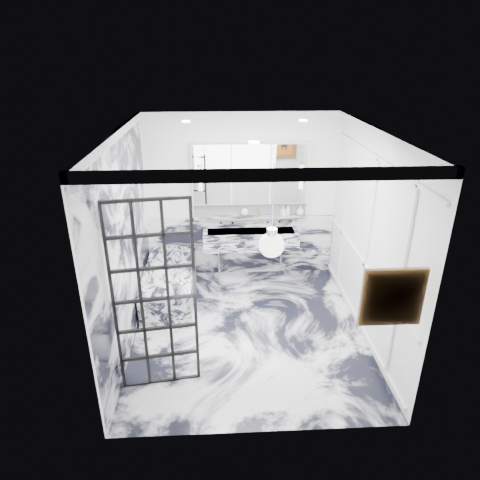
{
  "coord_description": "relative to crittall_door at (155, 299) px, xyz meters",
  "views": [
    {
      "loc": [
        -0.38,
        -5.06,
        3.65
      ],
      "look_at": [
        -0.09,
        0.5,
        1.19
      ],
      "focal_mm": 32.0,
      "sensor_mm": 36.0,
      "label": 1
    }
  ],
  "objects": [
    {
      "name": "ledge",
      "position": [
        1.25,
        2.71,
        -0.08
      ],
      "size": [
        1.9,
        0.14,
        0.04
      ],
      "primitive_type": "cube",
      "color": "silver",
      "rests_on": "wall_back"
    },
    {
      "name": "pendant_light",
      "position": [
        1.22,
        -0.38,
        0.8
      ],
      "size": [
        0.24,
        0.24,
        0.24
      ],
      "primitive_type": "sphere",
      "color": "white",
      "rests_on": "ceiling"
    },
    {
      "name": "flower_vase",
      "position": [
        0.17,
        1.1,
        -0.54
      ],
      "size": [
        0.08,
        0.08,
        0.12
      ],
      "primitive_type": "cylinder",
      "color": "silver",
      "rests_on": "bathtub"
    },
    {
      "name": "soap_bottle_b",
      "position": [
        1.81,
        2.7,
        0.02
      ],
      "size": [
        0.1,
        0.1,
        0.17
      ],
      "primitive_type": "imported",
      "rotation": [
        0.0,
        0.0,
        0.31
      ],
      "color": "#4C4C51",
      "rests_on": "ledge"
    },
    {
      "name": "wall_back",
      "position": [
        1.1,
        2.79,
        0.25
      ],
      "size": [
        3.6,
        0.0,
        3.6
      ],
      "primitive_type": "plane",
      "rotation": [
        1.57,
        0.0,
        0.0
      ],
      "color": "white",
      "rests_on": "floor"
    },
    {
      "name": "wall_left",
      "position": [
        -0.5,
        0.99,
        0.25
      ],
      "size": [
        0.0,
        3.6,
        3.6
      ],
      "primitive_type": "plane",
      "rotation": [
        1.57,
        0.0,
        1.57
      ],
      "color": "white",
      "rests_on": "floor"
    },
    {
      "name": "ceiling",
      "position": [
        1.1,
        0.99,
        1.65
      ],
      "size": [
        3.6,
        3.6,
        0.0
      ],
      "primitive_type": "plane",
      "rotation": [
        3.14,
        0.0,
        0.0
      ],
      "color": "white",
      "rests_on": "wall_back"
    },
    {
      "name": "face_pot",
      "position": [
        1.16,
        2.7,
        0.01
      ],
      "size": [
        0.13,
        0.13,
        0.13
      ],
      "primitive_type": "sphere",
      "color": "white",
      "rests_on": "ledge"
    },
    {
      "name": "soap_bottle_a",
      "position": [
        1.9,
        2.7,
        0.03
      ],
      "size": [
        0.08,
        0.09,
        0.19
      ],
      "primitive_type": "imported",
      "rotation": [
        0.0,
        0.0,
        0.15
      ],
      "color": "#8C5919",
      "rests_on": "ledge"
    },
    {
      "name": "trough_sink",
      "position": [
        1.25,
        2.54,
        -0.42
      ],
      "size": [
        1.6,
        0.45,
        0.3
      ],
      "primitive_type": "cube",
      "color": "silver",
      "rests_on": "wall_back"
    },
    {
      "name": "amber_bottle",
      "position": [
        1.39,
        2.7,
        -0.01
      ],
      "size": [
        0.04,
        0.04,
        0.1
      ],
      "primitive_type": "cylinder",
      "color": "#8C5919",
      "rests_on": "ledge"
    },
    {
      "name": "mirror_cabinet",
      "position": [
        1.25,
        2.71,
        0.67
      ],
      "size": [
        1.9,
        0.16,
        1.0
      ],
      "primitive_type": "cube",
      "color": "white",
      "rests_on": "wall_back"
    },
    {
      "name": "floor",
      "position": [
        1.1,
        0.99,
        -1.15
      ],
      "size": [
        3.6,
        3.6,
        0.0
      ],
      "primitive_type": "plane",
      "color": "silver",
      "rests_on": "ground"
    },
    {
      "name": "bathtub",
      "position": [
        -0.07,
        1.88,
        -0.88
      ],
      "size": [
        0.75,
        1.65,
        0.55
      ],
      "primitive_type": "cube",
      "color": "silver",
      "rests_on": "floor"
    },
    {
      "name": "sconce_right",
      "position": [
        2.07,
        2.62,
        0.63
      ],
      "size": [
        0.07,
        0.07,
        0.4
      ],
      "primitive_type": "cylinder",
      "color": "white",
      "rests_on": "mirror_cabinet"
    },
    {
      "name": "subway_tile",
      "position": [
        1.25,
        2.77,
        0.05
      ],
      "size": [
        1.9,
        0.03,
        0.23
      ],
      "primitive_type": "cube",
      "color": "white",
      "rests_on": "wall_back"
    },
    {
      "name": "marble_clad_back",
      "position": [
        1.1,
        2.76,
        -0.63
      ],
      "size": [
        3.18,
        0.05,
        1.05
      ],
      "primitive_type": "cube",
      "color": "silver",
      "rests_on": "floor"
    },
    {
      "name": "marble_clad_left",
      "position": [
        -0.48,
        0.99,
        0.19
      ],
      "size": [
        0.02,
        3.56,
        2.68
      ],
      "primitive_type": "cube",
      "color": "silver",
      "rests_on": "floor"
    },
    {
      "name": "wall_right",
      "position": [
        2.7,
        0.99,
        0.25
      ],
      "size": [
        0.0,
        3.6,
        3.6
      ],
      "primitive_type": "plane",
      "rotation": [
        1.57,
        0.0,
        -1.57
      ],
      "color": "white",
      "rests_on": "floor"
    },
    {
      "name": "crittall_door",
      "position": [
        0.0,
        0.0,
        0.0
      ],
      "size": [
        0.88,
        0.16,
        2.3
      ],
      "primitive_type": null,
      "rotation": [
        0.0,
        0.0,
        0.14
      ],
      "color": "black",
      "rests_on": "floor"
    },
    {
      "name": "panel_molding",
      "position": [
        2.68,
        0.99,
        0.15
      ],
      "size": [
        0.03,
        3.4,
        2.3
      ],
      "primitive_type": "cube",
      "color": "white",
      "rests_on": "floor"
    },
    {
      "name": "soap_bottle_c",
      "position": [
        2.1,
        2.7,
        0.02
      ],
      "size": [
        0.14,
        0.14,
        0.17
      ],
      "primitive_type": "imported",
      "rotation": [
        0.0,
        0.0,
        0.09
      ],
      "color": "silver",
      "rests_on": "ledge"
    },
    {
      "name": "artwork",
      "position": [
        2.3,
        -0.77,
        0.43
      ],
      "size": [
        0.49,
        0.05,
        0.49
      ],
      "primitive_type": "cube",
      "color": "#BD5E13",
      "rests_on": "wall_front"
    },
    {
      "name": "sconce_left",
      "position": [
        0.43,
        2.62,
        0.63
      ],
      "size": [
        0.07,
        0.07,
        0.4
      ],
      "primitive_type": "cylinder",
      "color": "white",
      "rests_on": "mirror_cabinet"
    },
    {
      "name": "wall_front",
      "position": [
        1.1,
        -0.81,
        0.25
      ],
      "size": [
        3.6,
        0.0,
        3.6
      ],
      "primitive_type": "plane",
      "rotation": [
        -1.57,
        0.0,
        0.0
      ],
      "color": "white",
      "rests_on": "floor"
    }
  ]
}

